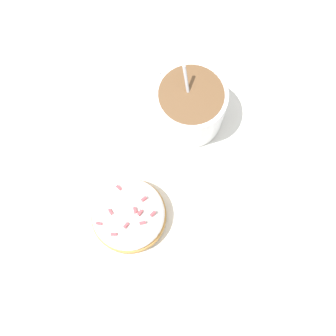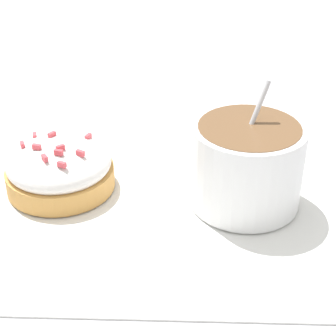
{
  "view_description": "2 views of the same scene",
  "coord_description": "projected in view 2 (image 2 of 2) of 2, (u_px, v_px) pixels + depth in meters",
  "views": [
    {
      "loc": [
        -0.12,
        -0.08,
        0.5
      ],
      "look_at": [
        -0.01,
        -0.02,
        0.04
      ],
      "focal_mm": 42.0,
      "sensor_mm": 36.0,
      "label": 1
    },
    {
      "loc": [
        0.07,
        -0.39,
        0.27
      ],
      "look_at": [
        0.02,
        -0.01,
        0.04
      ],
      "focal_mm": 60.0,
      "sensor_mm": 36.0,
      "label": 2
    }
  ],
  "objects": [
    {
      "name": "coffee_cup",
      "position": [
        247.0,
        162.0,
        0.45
      ],
      "size": [
        0.09,
        0.11,
        0.1
      ],
      "color": "white",
      "rests_on": "paper_napkin"
    },
    {
      "name": "ground_plane",
      "position": [
        151.0,
        196.0,
        0.48
      ],
      "size": [
        3.0,
        3.0,
        0.0
      ],
      "primitive_type": "plane",
      "color": "#B2B2B7"
    },
    {
      "name": "paper_napkin",
      "position": [
        151.0,
        194.0,
        0.48
      ],
      "size": [
        0.32,
        0.31,
        0.0
      ],
      "color": "white",
      "rests_on": "ground_plane"
    },
    {
      "name": "frosted_pastry",
      "position": [
        59.0,
        169.0,
        0.47
      ],
      "size": [
        0.09,
        0.09,
        0.04
      ],
      "color": "#D19347",
      "rests_on": "paper_napkin"
    }
  ]
}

